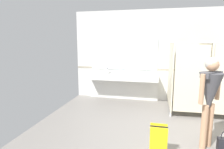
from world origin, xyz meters
TOP-DOWN VIEW (x-y plane):
  - wall_back at (0.00, 3.10)m, footprint 6.27×0.12m
  - wall_back_tile_band at (0.00, 3.04)m, footprint 6.27×0.01m
  - vanity_counter at (-1.47, 2.82)m, footprint 2.35×0.58m
  - mirror_panel at (-1.47, 3.03)m, footprint 2.25×0.02m
  - bathroom_stalls at (0.91, 2.12)m, footprint 1.82×1.43m
  - person_standing at (0.55, 0.27)m, footprint 0.57×0.57m
  - soap_dispenser at (-2.01, 2.90)m, footprint 0.07×0.07m
  - wet_floor_sign at (-0.32, -0.33)m, footprint 0.28×0.19m

SIDE VIEW (x-z plane):
  - wet_floor_sign at x=-0.32m, z-range 0.01..0.61m
  - vanity_counter at x=-1.47m, z-range 0.15..1.12m
  - soap_dispenser at x=-2.01m, z-range 0.85..1.06m
  - bathroom_stalls at x=0.91m, z-range 0.05..2.00m
  - wall_back_tile_band at x=0.00m, z-range 1.02..1.08m
  - person_standing at x=0.55m, z-range 0.22..1.90m
  - wall_back at x=0.00m, z-range 0.00..2.97m
  - mirror_panel at x=-1.47m, z-range 1.01..2.06m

